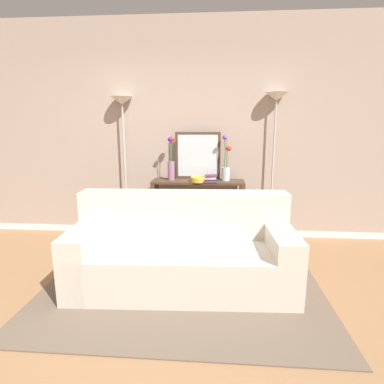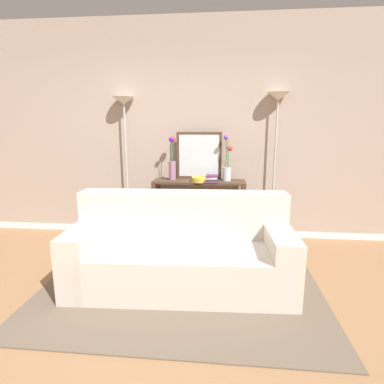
% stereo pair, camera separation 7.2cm
% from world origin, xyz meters
% --- Properties ---
extents(ground_plane, '(16.00, 16.00, 0.02)m').
position_xyz_m(ground_plane, '(0.00, 0.00, -0.01)').
color(ground_plane, '#936B47').
extents(back_wall, '(12.00, 0.15, 2.90)m').
position_xyz_m(back_wall, '(0.00, 2.21, 1.45)').
color(back_wall, white).
rests_on(back_wall, ground).
extents(area_rug, '(2.64, 1.75, 0.01)m').
position_xyz_m(area_rug, '(0.26, 0.54, 0.01)').
color(area_rug, brown).
rests_on(area_rug, ground).
extents(couch, '(2.11, 0.94, 0.88)m').
position_xyz_m(couch, '(0.25, 0.70, 0.32)').
color(couch, beige).
rests_on(couch, ground).
extents(console_table, '(1.19, 0.34, 0.83)m').
position_xyz_m(console_table, '(0.33, 1.89, 0.56)').
color(console_table, '#473323').
rests_on(console_table, ground).
extents(floor_lamp_left, '(0.28, 0.28, 1.89)m').
position_xyz_m(floor_lamp_left, '(-0.68, 2.03, 1.49)').
color(floor_lamp_left, '#B7B2A8').
rests_on(floor_lamp_left, ground).
extents(floor_lamp_right, '(0.28, 0.28, 1.93)m').
position_xyz_m(floor_lamp_right, '(1.30, 2.03, 1.52)').
color(floor_lamp_right, '#B7B2A8').
rests_on(floor_lamp_right, ground).
extents(wall_mirror, '(0.60, 0.02, 0.62)m').
position_xyz_m(wall_mirror, '(0.31, 2.03, 1.13)').
color(wall_mirror, '#473323').
rests_on(wall_mirror, console_table).
extents(vase_tall_flowers, '(0.10, 0.13, 0.57)m').
position_xyz_m(vase_tall_flowers, '(-0.03, 1.92, 1.06)').
color(vase_tall_flowers, gray).
rests_on(vase_tall_flowers, console_table).
extents(vase_short_flowers, '(0.12, 0.12, 0.58)m').
position_xyz_m(vase_short_flowers, '(0.69, 1.92, 1.01)').
color(vase_short_flowers, silver).
rests_on(vase_short_flowers, console_table).
extents(fruit_bowl, '(0.20, 0.20, 0.06)m').
position_xyz_m(fruit_bowl, '(0.34, 1.79, 0.86)').
color(fruit_bowl, gold).
rests_on(fruit_bowl, console_table).
extents(book_stack, '(0.19, 0.16, 0.09)m').
position_xyz_m(book_stack, '(0.49, 1.79, 0.87)').
color(book_stack, '#6B3360').
rests_on(book_stack, console_table).
extents(book_row_under_console, '(0.29, 0.18, 0.13)m').
position_xyz_m(book_row_under_console, '(-0.02, 1.89, 0.06)').
color(book_row_under_console, maroon).
rests_on(book_row_under_console, ground).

